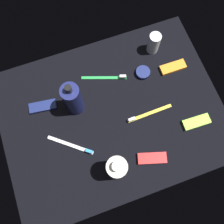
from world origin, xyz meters
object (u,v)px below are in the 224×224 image
(toothbrush_white, at_px, (73,146))
(snack_bar_orange, at_px, (173,67))
(snack_bar_navy, at_px, (43,106))
(cream_tin_left, at_px, (143,73))
(lotion_bottle, at_px, (73,99))
(snack_bar_lime, at_px, (196,122))
(bodywash_bottle, at_px, (117,168))
(deodorant_stick, at_px, (154,43))
(toothbrush_yellow, at_px, (147,114))
(snack_bar_red, at_px, (152,158))
(toothbrush_green, at_px, (107,77))

(toothbrush_white, height_order, snack_bar_orange, toothbrush_white)
(snack_bar_navy, relative_size, cream_tin_left, 1.83)
(snack_bar_orange, bearing_deg, lotion_bottle, 4.21)
(toothbrush_white, bearing_deg, cream_tin_left, -152.00)
(snack_bar_lime, bearing_deg, snack_bar_orange, -89.84)
(bodywash_bottle, relative_size, toothbrush_white, 1.11)
(deodorant_stick, relative_size, toothbrush_yellow, 0.53)
(bodywash_bottle, bearing_deg, snack_bar_lime, -169.71)
(snack_bar_navy, height_order, snack_bar_red, same)
(bodywash_bottle, xyz_separation_m, toothbrush_yellow, (-0.18, -0.15, -0.07))
(toothbrush_white, height_order, snack_bar_red, toothbrush_white)
(toothbrush_green, relative_size, snack_bar_lime, 1.67)
(toothbrush_green, bearing_deg, snack_bar_red, 97.83)
(deodorant_stick, xyz_separation_m, cream_tin_left, (0.08, 0.09, -0.04))
(bodywash_bottle, bearing_deg, snack_bar_navy, -59.85)
(bodywash_bottle, bearing_deg, snack_bar_red, 177.36)
(bodywash_bottle, height_order, snack_bar_red, bodywash_bottle)
(toothbrush_yellow, height_order, snack_bar_navy, toothbrush_yellow)
(lotion_bottle, height_order, toothbrush_yellow, lotion_bottle)
(toothbrush_white, relative_size, snack_bar_orange, 1.42)
(snack_bar_red, bearing_deg, toothbrush_white, -11.79)
(bodywash_bottle, height_order, deodorant_stick, bodywash_bottle)
(toothbrush_green, height_order, cream_tin_left, toothbrush_green)
(deodorant_stick, bearing_deg, lotion_bottle, 19.77)
(deodorant_stick, bearing_deg, toothbrush_white, 32.76)
(snack_bar_orange, bearing_deg, toothbrush_green, -9.74)
(deodorant_stick, relative_size, cream_tin_left, 1.68)
(deodorant_stick, bearing_deg, snack_bar_lime, 96.20)
(toothbrush_yellow, bearing_deg, toothbrush_white, 3.94)
(deodorant_stick, distance_m, cream_tin_left, 0.12)
(snack_bar_red, distance_m, cream_tin_left, 0.34)
(bodywash_bottle, height_order, cream_tin_left, bodywash_bottle)
(cream_tin_left, bearing_deg, snack_bar_red, 73.93)
(toothbrush_white, bearing_deg, snack_bar_navy, -70.69)
(bodywash_bottle, xyz_separation_m, toothbrush_white, (0.12, -0.13, -0.07))
(deodorant_stick, xyz_separation_m, snack_bar_lime, (-0.04, 0.35, -0.04))
(lotion_bottle, distance_m, toothbrush_yellow, 0.29)
(snack_bar_navy, distance_m, snack_bar_orange, 0.54)
(snack_bar_orange, height_order, snack_bar_red, same)
(bodywash_bottle, relative_size, snack_bar_navy, 1.57)
(lotion_bottle, relative_size, snack_bar_red, 1.91)
(deodorant_stick, distance_m, toothbrush_green, 0.23)
(toothbrush_white, relative_size, snack_bar_red, 1.42)
(deodorant_stick, relative_size, snack_bar_lime, 0.92)
(toothbrush_yellow, xyz_separation_m, cream_tin_left, (-0.05, -0.17, 0.00))
(toothbrush_white, height_order, snack_bar_navy, toothbrush_white)
(toothbrush_yellow, height_order, snack_bar_orange, toothbrush_yellow)
(cream_tin_left, bearing_deg, snack_bar_orange, 171.55)
(toothbrush_yellow, height_order, snack_bar_lime, toothbrush_yellow)
(toothbrush_green, distance_m, snack_bar_navy, 0.27)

